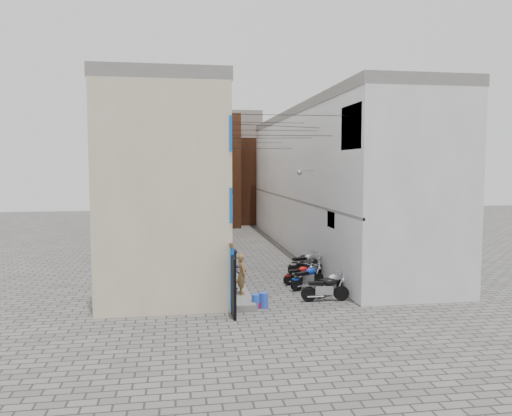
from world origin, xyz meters
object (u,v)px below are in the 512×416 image
motorcycle_c (308,276)px  motorcycle_e (311,267)px  motorcycle_d (300,274)px  red_crate (256,305)px  motorcycle_a (325,287)px  person_b (234,270)px  motorcycle_g (301,261)px  water_jug_far (263,300)px  person_a (242,274)px  motorcycle_b (330,283)px  water_jug_near (256,301)px  motorcycle_f (306,262)px

motorcycle_c → motorcycle_e: (0.65, 1.83, 0.04)m
motorcycle_d → red_crate: motorcycle_d is taller
motorcycle_a → person_b: person_b is taller
motorcycle_e → person_b: bearing=-98.5°
motorcycle_c → motorcycle_g: (0.65, 3.80, -0.07)m
water_jug_far → motorcycle_a: bearing=11.2°
motorcycle_d → person_a: person_a is taller
motorcycle_c → motorcycle_b: bearing=-2.1°
motorcycle_d → motorcycle_e: size_ratio=0.82×
motorcycle_g → motorcycle_d: bearing=-53.4°
person_b → water_jug_near: bearing=-121.6°
person_a → red_crate: (0.39, -1.21, -0.97)m
motorcycle_d → person_a: size_ratio=1.02×
motorcycle_d → motorcycle_g: size_ratio=0.99×
motorcycle_f → water_jug_far: motorcycle_f is taller
person_b → water_jug_far: person_b is taller
motorcycle_b → motorcycle_g: motorcycle_b is taller
motorcycle_f → red_crate: motorcycle_f is taller
motorcycle_e → person_a: 4.99m
motorcycle_a → motorcycle_b: (0.48, 0.86, -0.04)m
motorcycle_f → water_jug_far: 6.44m
motorcycle_c → red_crate: size_ratio=5.41×
motorcycle_f → motorcycle_b: bearing=-21.1°
motorcycle_d → person_b: (-3.24, -1.72, 0.64)m
motorcycle_a → person_a: bearing=-98.7°
motorcycle_c → water_jug_far: bearing=-72.8°
person_b → motorcycle_g: bearing=-2.1°
motorcycle_d → water_jug_far: (-2.31, -3.55, -0.20)m
motorcycle_f → motorcycle_g: 0.82m
motorcycle_a → water_jug_far: bearing=-75.6°
motorcycle_a → water_jug_near: 2.96m
motorcycle_a → motorcycle_b: 0.99m
motorcycle_f → water_jug_near: (-3.45, -5.61, -0.35)m
water_jug_near → red_crate: (0.00, 0.00, -0.15)m
motorcycle_a → person_a: person_a is taller
person_b → motorcycle_e: bearing=-17.9°
motorcycle_e → motorcycle_g: motorcycle_e is taller
motorcycle_c → person_b: bearing=-106.7°
motorcycle_f → motorcycle_c: bearing=-33.7°
motorcycle_g → red_crate: size_ratio=4.77×
motorcycle_a → motorcycle_b: bearing=153.9°
motorcycle_c → person_b: (-3.37, -0.79, 0.57)m
motorcycle_c → motorcycle_f: size_ratio=0.91×
motorcycle_f → person_a: person_a is taller
motorcycle_c → red_crate: 3.81m
motorcycle_g → motorcycle_a: bearing=-42.9°
person_a → red_crate: bearing=-168.9°
motorcycle_f → person_b: (-4.09, -3.78, 0.51)m
motorcycle_c → water_jug_near: 3.79m
person_a → person_b: 0.67m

